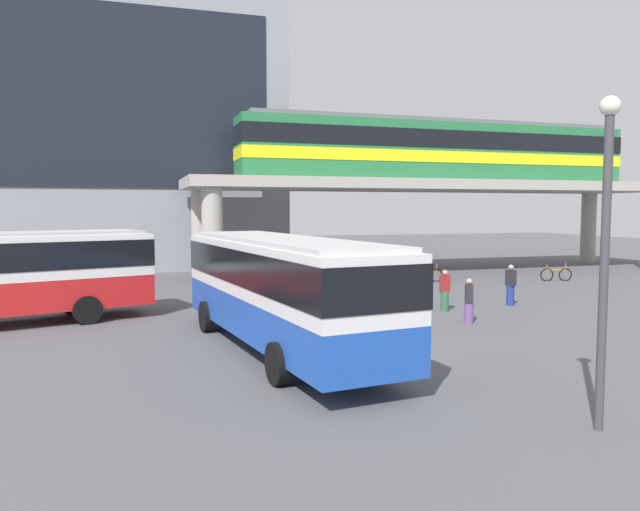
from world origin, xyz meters
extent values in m
plane|color=#515156|center=(0.00, 10.00, 0.00)|extent=(120.00, 120.00, 0.00)
cube|color=gray|center=(-11.83, 31.13, 9.86)|extent=(31.74, 15.77, 19.71)
cube|color=black|center=(-11.83, 23.20, 10.84)|extent=(28.56, 0.10, 11.04)
cube|color=#ADA89E|center=(12.51, 18.85, 5.46)|extent=(31.49, 7.34, 0.60)
cylinder|color=#ADA89E|center=(-2.03, 15.98, 2.58)|extent=(1.10, 1.10, 5.16)
cylinder|color=#ADA89E|center=(-2.03, 21.73, 2.58)|extent=(1.10, 1.10, 5.16)
cylinder|color=#ADA89E|center=(27.05, 21.73, 2.58)|extent=(1.10, 1.10, 5.16)
cube|color=#26723F|center=(12.74, 18.85, 7.56)|extent=(25.78, 2.90, 3.60)
cube|color=yellow|center=(12.74, 18.85, 7.20)|extent=(25.84, 2.96, 0.70)
cube|color=black|center=(12.74, 18.85, 8.28)|extent=(25.84, 2.96, 1.10)
cube|color=slate|center=(12.74, 18.85, 9.48)|extent=(24.75, 2.61, 0.24)
cube|color=#1E4CB2|center=(-2.11, 0.57, 1.05)|extent=(3.89, 11.23, 1.10)
cube|color=silver|center=(-2.11, 0.57, 2.35)|extent=(3.89, 11.23, 1.50)
cube|color=black|center=(-2.11, 0.57, 2.43)|extent=(3.93, 11.27, 0.96)
cube|color=silver|center=(-2.11, 0.57, 3.16)|extent=(3.69, 10.67, 0.12)
cylinder|color=black|center=(-3.80, 3.90, 0.50)|extent=(0.41, 1.03, 1.00)
cylinder|color=black|center=(-1.32, 4.22, 0.50)|extent=(0.41, 1.03, 1.00)
cylinder|color=black|center=(-2.95, -2.64, 0.50)|extent=(0.41, 1.03, 1.00)
cylinder|color=black|center=(-0.47, -2.32, 0.50)|extent=(0.41, 1.03, 1.00)
cylinder|color=black|center=(-7.60, 6.44, 0.50)|extent=(1.04, 0.57, 1.00)
cylinder|color=black|center=(-8.35, 8.83, 0.50)|extent=(1.04, 0.57, 1.00)
torus|color=black|center=(5.83, 12.17, 0.34)|extent=(0.74, 0.18, 0.74)
torus|color=black|center=(4.79, 12.35, 0.34)|extent=(0.74, 0.18, 0.74)
cylinder|color=#B21E1E|center=(5.31, 12.26, 0.62)|extent=(1.04, 0.22, 0.05)
cylinder|color=#B21E1E|center=(4.79, 12.35, 0.64)|extent=(0.04, 0.04, 0.55)
cylinder|color=#B21E1E|center=(5.83, 12.17, 0.69)|extent=(0.04, 0.04, 0.65)
torus|color=black|center=(17.02, 12.01, 0.34)|extent=(0.73, 0.25, 0.74)
torus|color=black|center=(16.00, 12.27, 0.34)|extent=(0.73, 0.25, 0.74)
cylinder|color=orange|center=(16.51, 12.14, 0.62)|extent=(1.03, 0.31, 0.05)
cylinder|color=orange|center=(16.00, 12.27, 0.64)|extent=(0.04, 0.04, 0.55)
cylinder|color=orange|center=(17.02, 12.01, 0.69)|extent=(0.04, 0.04, 0.65)
torus|color=black|center=(9.98, 13.84, 0.34)|extent=(0.74, 0.09, 0.74)
torus|color=black|center=(8.93, 13.88, 0.34)|extent=(0.74, 0.09, 0.74)
cylinder|color=#996626|center=(9.45, 13.86, 0.62)|extent=(1.05, 0.09, 0.05)
cylinder|color=#996626|center=(8.93, 13.88, 0.64)|extent=(0.04, 0.04, 0.55)
cylinder|color=#996626|center=(9.98, 13.84, 0.69)|extent=(0.04, 0.04, 0.65)
cylinder|color=navy|center=(8.98, 5.60, 0.41)|extent=(0.32, 0.32, 0.83)
cube|color=#26262D|center=(8.98, 5.60, 1.15)|extent=(0.33, 0.44, 0.65)
sphere|color=tan|center=(8.98, 5.60, 1.59)|extent=(0.22, 0.22, 0.22)
cylinder|color=#724C8C|center=(5.16, 2.57, 0.39)|extent=(0.32, 0.32, 0.77)
cube|color=#26262D|center=(5.16, 2.57, 1.08)|extent=(0.41, 0.47, 0.61)
sphere|color=tan|center=(5.16, 2.57, 1.49)|extent=(0.21, 0.21, 0.21)
cylinder|color=#33663F|center=(5.64, 5.12, 0.40)|extent=(0.32, 0.32, 0.79)
cube|color=maroon|center=(5.64, 5.12, 1.10)|extent=(0.47, 0.39, 0.63)
sphere|color=tan|center=(5.64, 5.12, 1.52)|extent=(0.21, 0.21, 0.21)
cylinder|color=#3F3F44|center=(2.01, -7.09, 2.84)|extent=(0.16, 0.16, 5.67)
sphere|color=silver|center=(2.01, -7.09, 5.82)|extent=(0.36, 0.36, 0.36)
camera|label=1|loc=(-6.04, -15.79, 4.03)|focal=33.80mm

